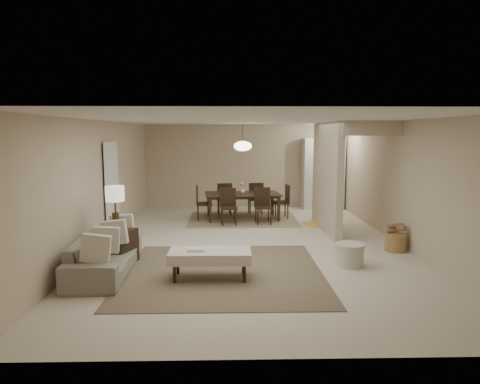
{
  "coord_description": "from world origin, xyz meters",
  "views": [
    {
      "loc": [
        -0.43,
        -8.51,
        2.26
      ],
      "look_at": [
        -0.22,
        0.19,
        1.05
      ],
      "focal_mm": 32.0,
      "sensor_mm": 36.0,
      "label": 1
    }
  ],
  "objects_px": {
    "pantry_cabinet": "(323,174)",
    "side_table": "(117,247)",
    "wicker_basket": "(395,242)",
    "ottoman_bench": "(210,256)",
    "round_pouf": "(350,255)",
    "dining_table": "(243,206)",
    "sofa": "(105,255)"
  },
  "relations": [
    {
      "from": "pantry_cabinet",
      "to": "side_table",
      "type": "bearing_deg",
      "value": -131.36
    },
    {
      "from": "side_table",
      "to": "wicker_basket",
      "type": "relative_size",
      "value": 1.51
    },
    {
      "from": "ottoman_bench",
      "to": "side_table",
      "type": "xyz_separation_m",
      "value": [
        -1.66,
        0.84,
        -0.06
      ]
    },
    {
      "from": "side_table",
      "to": "round_pouf",
      "type": "xyz_separation_m",
      "value": [
        4.01,
        -0.23,
        -0.11
      ]
    },
    {
      "from": "wicker_basket",
      "to": "dining_table",
      "type": "xyz_separation_m",
      "value": [
        -2.85,
        3.11,
        0.17
      ]
    },
    {
      "from": "pantry_cabinet",
      "to": "wicker_basket",
      "type": "distance_m",
      "value": 4.83
    },
    {
      "from": "sofa",
      "to": "ottoman_bench",
      "type": "xyz_separation_m",
      "value": [
        1.71,
        -0.3,
        0.06
      ]
    },
    {
      "from": "round_pouf",
      "to": "dining_table",
      "type": "relative_size",
      "value": 0.25
    },
    {
      "from": "pantry_cabinet",
      "to": "round_pouf",
      "type": "bearing_deg",
      "value": -97.49
    },
    {
      "from": "sofa",
      "to": "ottoman_bench",
      "type": "height_order",
      "value": "sofa"
    },
    {
      "from": "ottoman_bench",
      "to": "wicker_basket",
      "type": "xyz_separation_m",
      "value": [
        3.49,
        1.5,
        -0.19
      ]
    },
    {
      "from": "pantry_cabinet",
      "to": "round_pouf",
      "type": "xyz_separation_m",
      "value": [
        -0.74,
        -5.63,
        -0.86
      ]
    },
    {
      "from": "round_pouf",
      "to": "side_table",
      "type": "bearing_deg",
      "value": 176.69
    },
    {
      "from": "side_table",
      "to": "wicker_basket",
      "type": "bearing_deg",
      "value": 7.34
    },
    {
      "from": "side_table",
      "to": "wicker_basket",
      "type": "height_order",
      "value": "side_table"
    },
    {
      "from": "pantry_cabinet",
      "to": "wicker_basket",
      "type": "bearing_deg",
      "value": -85.17
    },
    {
      "from": "ottoman_bench",
      "to": "wicker_basket",
      "type": "height_order",
      "value": "ottoman_bench"
    },
    {
      "from": "pantry_cabinet",
      "to": "side_table",
      "type": "xyz_separation_m",
      "value": [
        -4.75,
        -5.4,
        -0.75
      ]
    },
    {
      "from": "side_table",
      "to": "pantry_cabinet",
      "type": "bearing_deg",
      "value": 48.64
    },
    {
      "from": "wicker_basket",
      "to": "dining_table",
      "type": "relative_size",
      "value": 0.2
    },
    {
      "from": "pantry_cabinet",
      "to": "dining_table",
      "type": "bearing_deg",
      "value": -146.47
    },
    {
      "from": "round_pouf",
      "to": "dining_table",
      "type": "bearing_deg",
      "value": 113.08
    },
    {
      "from": "ottoman_bench",
      "to": "wicker_basket",
      "type": "distance_m",
      "value": 3.81
    },
    {
      "from": "pantry_cabinet",
      "to": "dining_table",
      "type": "xyz_separation_m",
      "value": [
        -2.45,
        -1.62,
        -0.71
      ]
    },
    {
      "from": "sofa",
      "to": "ottoman_bench",
      "type": "bearing_deg",
      "value": -101.61
    },
    {
      "from": "side_table",
      "to": "ottoman_bench",
      "type": "bearing_deg",
      "value": -26.85
    },
    {
      "from": "pantry_cabinet",
      "to": "ottoman_bench",
      "type": "distance_m",
      "value": 6.99
    },
    {
      "from": "dining_table",
      "to": "ottoman_bench",
      "type": "bearing_deg",
      "value": -103.28
    },
    {
      "from": "sofa",
      "to": "side_table",
      "type": "xyz_separation_m",
      "value": [
        0.05,
        0.54,
        -0.0
      ]
    },
    {
      "from": "pantry_cabinet",
      "to": "sofa",
      "type": "distance_m",
      "value": 7.67
    },
    {
      "from": "round_pouf",
      "to": "wicker_basket",
      "type": "bearing_deg",
      "value": 38.14
    },
    {
      "from": "dining_table",
      "to": "round_pouf",
      "type": "bearing_deg",
      "value": -72.21
    }
  ]
}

